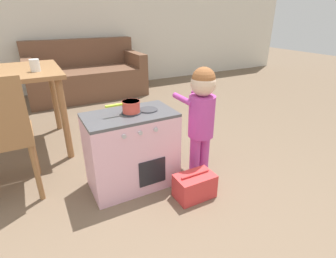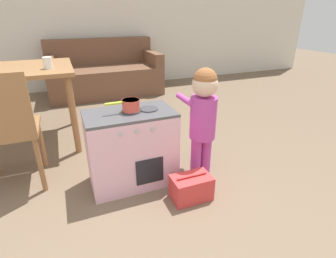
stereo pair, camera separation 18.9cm
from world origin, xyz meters
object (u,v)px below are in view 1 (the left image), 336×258
toy_basket (195,186)px  couch (86,76)px  cup_on_table (35,65)px  child_figure (202,109)px  dining_table (1,84)px  play_kitchen (132,150)px  toy_pot (131,106)px

toy_basket → couch: couch is taller
toy_basket → cup_on_table: (-0.81, 1.20, 0.71)m
child_figure → couch: (-0.28, 2.67, -0.25)m
child_figure → cup_on_table: size_ratio=8.61×
dining_table → couch: (1.01, 1.55, -0.34)m
play_kitchen → dining_table: bearing=127.6°
toy_pot → dining_table: size_ratio=0.24×
toy_pot → child_figure: child_figure is taller
toy_basket → toy_pot: bearing=131.3°
toy_pot → toy_basket: size_ratio=0.87×
dining_table → child_figure: bearing=-40.7°
child_figure → toy_pot: bearing=167.9°
child_figure → toy_basket: size_ratio=3.14×
toy_pot → cup_on_table: cup_on_table is taller
dining_table → cup_on_table: bearing=-29.0°
play_kitchen → dining_table: dining_table is taller
play_kitchen → child_figure: size_ratio=0.73×
child_figure → cup_on_table: child_figure is taller
child_figure → dining_table: 1.71m
play_kitchen → child_figure: child_figure is taller
toy_basket → child_figure: bearing=50.4°
play_kitchen → toy_pot: bearing=2.3°
play_kitchen → couch: couch is taller
toy_pot → toy_basket: bearing=-48.7°
toy_basket → cup_on_table: bearing=124.0°
couch → dining_table: bearing=-123.1°
child_figure → dining_table: child_figure is taller
play_kitchen → toy_basket: 0.51m
play_kitchen → cup_on_table: bearing=120.0°
play_kitchen → cup_on_table: (-0.49, 0.85, 0.51)m
toy_pot → cup_on_table: size_ratio=2.37×
cup_on_table → toy_basket: bearing=-56.0°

